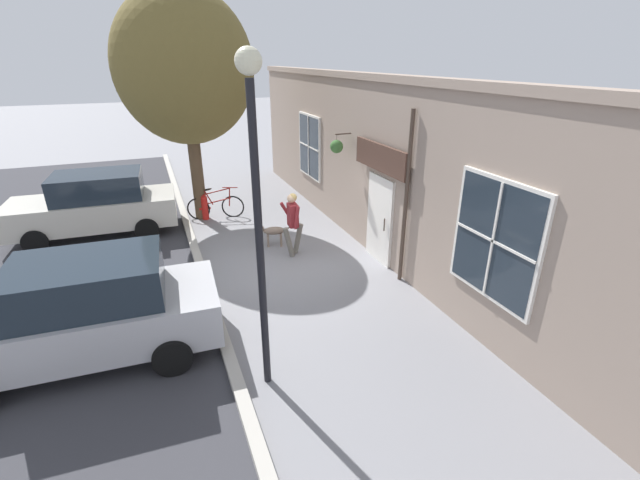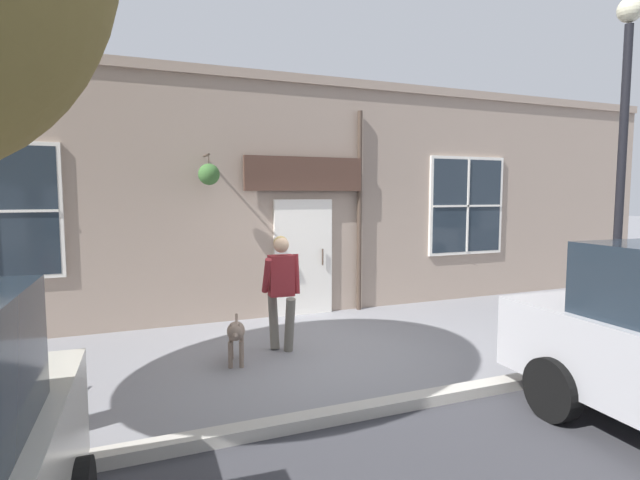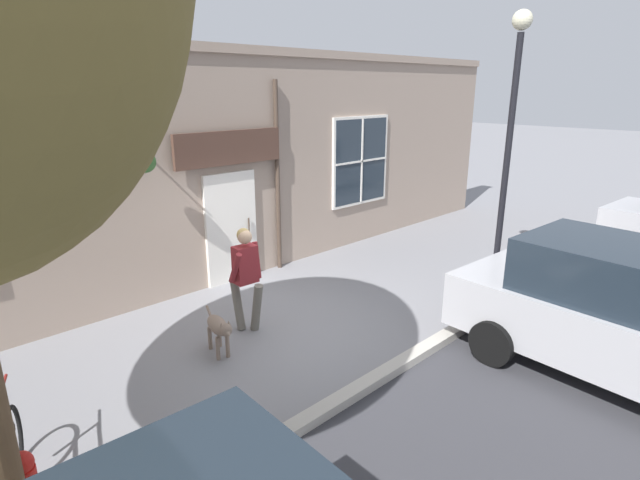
% 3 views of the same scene
% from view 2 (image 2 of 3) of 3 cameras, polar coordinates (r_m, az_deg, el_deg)
% --- Properties ---
extents(ground_plane, '(90.00, 90.00, 0.00)m').
position_cam_2_polar(ground_plane, '(7.16, 1.17, -12.60)').
color(ground_plane, gray).
extents(storefront_facade, '(0.95, 18.00, 4.30)m').
position_cam_2_polar(storefront_facade, '(9.00, -4.81, 5.03)').
color(storefront_facade, gray).
rests_on(storefront_facade, ground_plane).
extents(pedestrian_walking, '(0.59, 0.57, 1.63)m').
position_cam_2_polar(pedestrian_walking, '(6.99, -4.45, -4.88)').
color(pedestrian_walking, '#6B665B').
rests_on(pedestrian_walking, ground_plane).
extents(dog_on_leash, '(0.96, 0.36, 0.63)m').
position_cam_2_polar(dog_on_leash, '(6.60, -9.60, -10.45)').
color(dog_on_leash, '#7F6B5B').
rests_on(dog_on_leash, ground_plane).
extents(street_lamp, '(0.32, 0.32, 4.76)m').
position_cam_2_polar(street_lamp, '(7.94, 31.39, 11.17)').
color(street_lamp, black).
rests_on(street_lamp, ground_plane).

